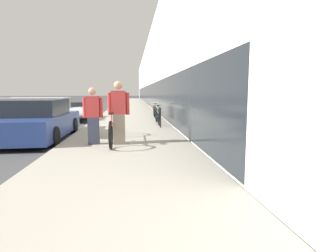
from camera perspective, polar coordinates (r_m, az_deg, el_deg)
sidewalk_slab at (r=27.33m, az=-8.13°, el=4.09°), size 3.81×70.00×0.12m
storefront_facade at (r=35.97m, az=3.18°, el=10.66°), size 10.01×70.00×7.31m
tandem_bicycle at (r=7.99m, az=-11.77°, el=-0.56°), size 0.52×2.88×0.95m
person_rider at (r=7.55m, az=-10.68°, el=2.84°), size 0.61×0.24×1.79m
person_bystander at (r=7.73m, az=-16.00°, el=2.12°), size 0.55×0.21×1.62m
bike_rack_hoop at (r=11.20m, az=-1.79°, el=2.43°), size 0.05×0.60×0.84m
cruiser_bike_nearest at (r=12.43m, az=-2.32°, el=2.31°), size 0.52×1.85×0.91m
cruiser_bike_middle at (r=14.91m, az=-2.85°, el=3.12°), size 0.52×1.80×0.88m
parked_sedan_curbside at (r=9.90m, az=-26.53°, el=0.94°), size 2.00×4.33×1.43m
vintage_roadster_curbside at (r=15.67m, az=-18.72°, el=2.73°), size 1.69×3.91×1.01m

